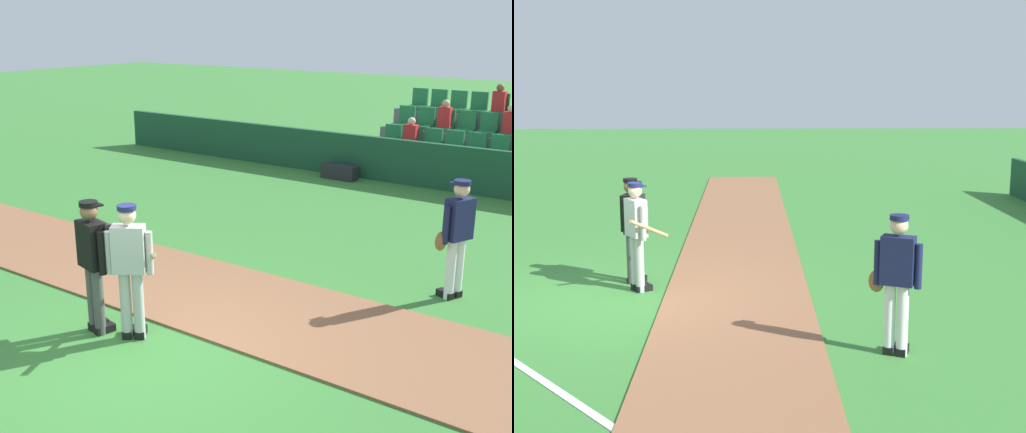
# 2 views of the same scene
# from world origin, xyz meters

# --- Properties ---
(ground_plane) EXTENTS (80.00, 80.00, 0.00)m
(ground_plane) POSITION_xyz_m (0.00, 0.00, 0.00)
(ground_plane) COLOR #387A33
(infield_dirt_path) EXTENTS (28.00, 2.28, 0.03)m
(infield_dirt_path) POSITION_xyz_m (0.00, 1.84, 0.01)
(infield_dirt_path) COLOR brown
(infield_dirt_path) RESTS_ON ground
(dugout_fence) EXTENTS (20.00, 0.16, 1.09)m
(dugout_fence) POSITION_xyz_m (0.00, 9.87, 0.54)
(dugout_fence) COLOR #19472D
(dugout_fence) RESTS_ON ground
(stadium_bleachers) EXTENTS (4.45, 2.95, 2.30)m
(stadium_bleachers) POSITION_xyz_m (0.02, 11.75, 0.64)
(stadium_bleachers) COLOR slate
(stadium_bleachers) RESTS_ON ground
(batter_grey_jersey) EXTENTS (0.73, 0.70, 1.76)m
(batter_grey_jersey) POSITION_xyz_m (-0.34, 0.25, 0.97)
(batter_grey_jersey) COLOR #B2B2B2
(batter_grey_jersey) RESTS_ON ground
(umpire_home_plate) EXTENTS (0.58, 0.37, 1.76)m
(umpire_home_plate) POSITION_xyz_m (-0.84, 0.10, 1.00)
(umpire_home_plate) COLOR #4C4C4C
(umpire_home_plate) RESTS_ON ground
(runner_navy_jersey) EXTENTS (0.44, 0.61, 1.76)m
(runner_navy_jersey) POSITION_xyz_m (2.52, 3.81, 0.96)
(runner_navy_jersey) COLOR white
(runner_navy_jersey) RESTS_ON ground
(equipment_bag) EXTENTS (0.90, 0.36, 0.36)m
(equipment_bag) POSITION_xyz_m (-2.35, 9.42, 0.18)
(equipment_bag) COLOR #232328
(equipment_bag) RESTS_ON ground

